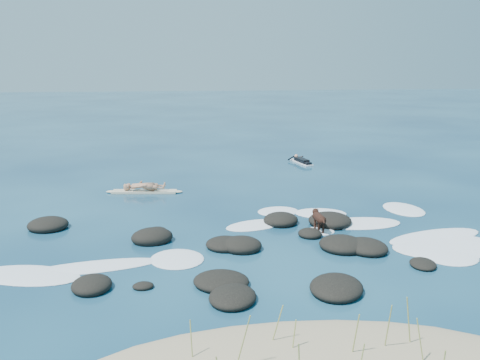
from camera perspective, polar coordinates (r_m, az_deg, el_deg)
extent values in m
plane|color=#0A2642|center=(17.41, 0.59, -5.82)|extent=(160.00, 160.00, 0.00)
cylinder|color=#939A4A|center=(9.71, 0.25, -17.18)|extent=(0.30, 0.12, 1.14)
cylinder|color=#939A4A|center=(10.19, -5.21, -16.81)|extent=(0.06, 0.16, 0.82)
cylinder|color=#939A4A|center=(10.64, 3.97, -15.24)|extent=(0.24, 0.07, 0.86)
cylinder|color=#939A4A|center=(10.44, 5.77, -16.40)|extent=(0.11, 0.08, 0.71)
cylinder|color=#939A4A|center=(10.35, 12.20, -16.06)|extent=(0.09, 0.18, 0.97)
cylinder|color=#939A4A|center=(10.94, 17.55, -14.30)|extent=(0.23, 0.14, 1.11)
cylinder|color=#939A4A|center=(10.46, 18.70, -16.17)|extent=(0.21, 0.08, 0.97)
cylinder|color=#939A4A|center=(10.68, 15.50, -15.03)|extent=(0.04, 0.24, 1.05)
ellipsoid|color=black|center=(16.24, -1.56, -6.85)|extent=(1.52, 1.52, 0.38)
ellipsoid|color=black|center=(16.41, 10.87, -6.80)|extent=(1.86, 1.88, 0.48)
ellipsoid|color=black|center=(16.40, 13.31, -6.97)|extent=(1.53, 1.66, 0.44)
ellipsoid|color=black|center=(16.07, 0.15, -6.97)|extent=(1.61, 1.58, 0.48)
ellipsoid|color=black|center=(17.84, -8.87, -5.36)|extent=(0.69, 0.77, 0.18)
ellipsoid|color=black|center=(13.73, -10.30, -11.07)|extent=(0.56, 0.46, 0.19)
ellipsoid|color=black|center=(15.66, 18.93, -8.48)|extent=(0.90, 1.05, 0.24)
ellipsoid|color=black|center=(13.69, -2.02, -10.74)|extent=(1.86, 1.81, 0.38)
ellipsoid|color=black|center=(18.64, 9.58, -4.31)|extent=(1.68, 1.70, 0.53)
ellipsoid|color=black|center=(18.57, 4.37, -4.27)|extent=(1.65, 1.69, 0.48)
ellipsoid|color=black|center=(13.50, 10.24, -11.21)|extent=(1.82, 1.98, 0.44)
ellipsoid|color=black|center=(17.35, 7.48, -5.70)|extent=(0.93, 0.97, 0.33)
ellipsoid|color=black|center=(13.94, -15.54, -10.75)|extent=(1.05, 1.19, 0.40)
ellipsoid|color=black|center=(12.84, -0.79, -12.37)|extent=(1.48, 1.62, 0.38)
ellipsoid|color=black|center=(19.10, -19.80, -4.52)|extent=(1.35, 1.34, 0.49)
ellipsoid|color=black|center=(16.95, -9.36, -6.03)|extent=(1.54, 1.39, 0.56)
ellipsoid|color=white|center=(17.18, 20.53, -6.88)|extent=(3.01, 2.13, 0.12)
ellipsoid|color=white|center=(18.31, 1.58, -4.85)|extent=(2.41, 1.83, 0.12)
ellipsoid|color=white|center=(18.97, 12.79, -4.54)|extent=(2.84, 1.47, 0.12)
ellipsoid|color=white|center=(21.12, 17.06, -3.01)|extent=(1.54, 2.15, 0.12)
ellipsoid|color=white|center=(15.42, -6.72, -8.38)|extent=(1.88, 1.97, 0.12)
ellipsoid|color=white|center=(18.25, 20.10, -5.71)|extent=(3.72, 2.17, 0.12)
ellipsoid|color=white|center=(17.54, 21.46, -6.56)|extent=(3.41, 2.84, 0.12)
ellipsoid|color=white|center=(16.64, 21.55, -7.62)|extent=(2.03, 1.97, 0.12)
ellipsoid|color=white|center=(19.96, 4.09, -3.37)|extent=(1.84, 1.66, 0.12)
ellipsoid|color=white|center=(15.28, -21.67, -9.44)|extent=(3.16, 2.15, 0.12)
ellipsoid|color=white|center=(19.90, 8.59, -3.53)|extent=(2.12, 1.69, 0.12)
ellipsoid|color=white|center=(15.30, -15.50, -8.95)|extent=(3.79, 1.53, 0.12)
ellipsoid|color=white|center=(17.85, 8.32, -5.45)|extent=(1.10, 0.90, 0.12)
cube|color=beige|center=(23.06, -10.16, -1.22)|extent=(2.76, 0.90, 0.09)
ellipsoid|color=beige|center=(22.86, -6.82, -1.23)|extent=(0.58, 0.37, 0.10)
ellipsoid|color=beige|center=(23.34, -13.44, -1.21)|extent=(0.58, 0.37, 0.10)
imported|color=tan|center=(22.86, -10.25, 1.03)|extent=(0.50, 0.69, 1.76)
cube|color=white|center=(29.27, 6.60, 1.85)|extent=(0.87, 2.01, 0.07)
ellipsoid|color=white|center=(30.14, 5.77, 2.19)|extent=(0.32, 0.47, 0.07)
cube|color=black|center=(29.25, 6.60, 2.11)|extent=(0.61, 1.25, 0.20)
sphere|color=tan|center=(29.84, 6.02, 2.55)|extent=(0.24, 0.24, 0.20)
cylinder|color=black|center=(29.87, 5.47, 2.35)|extent=(0.45, 0.35, 0.22)
cylinder|color=black|center=(30.09, 6.33, 2.40)|extent=(0.50, 0.17, 0.22)
cube|color=black|center=(28.67, 7.19, 1.81)|extent=(0.40, 0.54, 0.12)
cylinder|color=black|center=(17.61, 8.46, -4.06)|extent=(0.31, 0.59, 0.28)
sphere|color=black|center=(17.85, 8.20, -3.82)|extent=(0.31, 0.31, 0.30)
sphere|color=black|center=(17.37, 8.73, -4.30)|extent=(0.28, 0.28, 0.27)
sphere|color=black|center=(17.97, 8.05, -3.36)|extent=(0.22, 0.22, 0.21)
cone|color=black|center=(18.09, 7.93, -3.30)|extent=(0.12, 0.13, 0.11)
cone|color=black|center=(17.93, 7.90, -3.12)|extent=(0.10, 0.07, 0.10)
cone|color=black|center=(17.96, 8.24, -3.10)|extent=(0.10, 0.07, 0.10)
cylinder|color=black|center=(17.86, 8.00, -4.82)|extent=(0.07, 0.07, 0.38)
cylinder|color=black|center=(17.90, 8.46, -4.79)|extent=(0.07, 0.07, 0.38)
cylinder|color=black|center=(17.50, 8.39, -5.21)|extent=(0.07, 0.07, 0.38)
cylinder|color=black|center=(17.54, 8.86, -5.18)|extent=(0.07, 0.07, 0.38)
cylinder|color=black|center=(17.24, 8.87, -4.27)|extent=(0.06, 0.28, 0.17)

